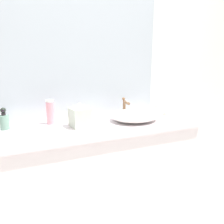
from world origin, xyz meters
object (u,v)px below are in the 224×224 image
object	(u,v)px
sink_basin	(135,115)
soap_dispenser	(4,121)
tissue_box	(80,116)
candle_jar	(166,113)
lotion_bottle	(50,112)

from	to	relation	value
sink_basin	soap_dispenser	distance (m)	0.95
sink_basin	tissue_box	world-z (taller)	tissue_box
sink_basin	candle_jar	world-z (taller)	sink_basin
soap_dispenser	tissue_box	distance (m)	0.52
sink_basin	soap_dispenser	world-z (taller)	soap_dispenser
soap_dispenser	lotion_bottle	bearing A→B (deg)	2.61
soap_dispenser	tissue_box	world-z (taller)	tissue_box
soap_dispenser	candle_jar	world-z (taller)	soap_dispenser
soap_dispenser	tissue_box	xyz separation A→B (m)	(0.50, -0.13, 0.01)
candle_jar	lotion_bottle	bearing A→B (deg)	173.23
candle_jar	soap_dispenser	bearing A→B (deg)	175.52
sink_basin	lotion_bottle	bearing A→B (deg)	166.10
sink_basin	lotion_bottle	xyz separation A→B (m)	(-0.63, 0.16, 0.05)
lotion_bottle	tissue_box	xyz separation A→B (m)	(0.19, -0.14, -0.01)
tissue_box	lotion_bottle	bearing A→B (deg)	142.41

